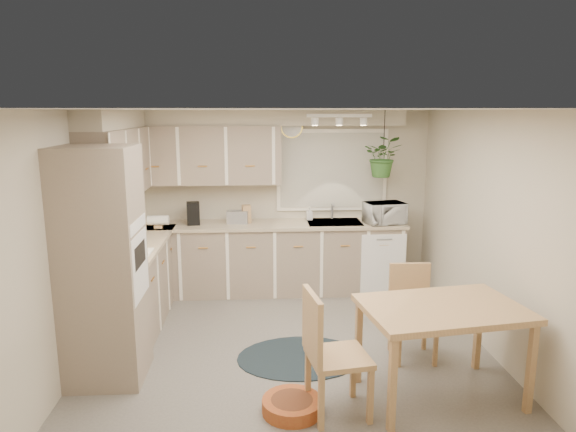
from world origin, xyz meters
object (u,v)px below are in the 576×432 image
(braided_rug, at_px, (300,357))
(microwave, at_px, (385,211))
(chair_left, at_px, (339,353))
(pet_bed, at_px, (292,406))
(chair_back, at_px, (414,314))
(dining_table, at_px, (440,352))

(braided_rug, distance_m, microwave, 2.48)
(chair_left, distance_m, pet_bed, 0.59)
(chair_back, relative_size, braided_rug, 0.73)
(microwave, bearing_deg, chair_back, -107.63)
(dining_table, height_order, chair_left, chair_left)
(chair_back, bearing_deg, dining_table, 92.44)
(dining_table, height_order, chair_back, chair_back)
(braided_rug, bearing_deg, microwave, 55.50)
(chair_back, xyz_separation_m, braided_rug, (-1.10, 0.06, -0.45))
(chair_back, xyz_separation_m, microwave, (0.16, 1.89, 0.65))
(pet_bed, xyz_separation_m, microwave, (1.40, 2.75, 1.05))
(braided_rug, relative_size, microwave, 2.49)
(chair_back, height_order, braided_rug, chair_back)
(dining_table, xyz_separation_m, microwave, (0.14, 2.58, 0.70))
(chair_left, xyz_separation_m, pet_bed, (-0.37, 0.02, -0.46))
(chair_left, xyz_separation_m, braided_rug, (-0.22, 0.95, -0.51))
(pet_bed, relative_size, microwave, 0.97)
(dining_table, relative_size, braided_rug, 1.04)
(pet_bed, bearing_deg, chair_back, 34.75)
(dining_table, bearing_deg, microwave, 86.83)
(dining_table, relative_size, pet_bed, 2.67)
(braided_rug, bearing_deg, chair_left, -76.75)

